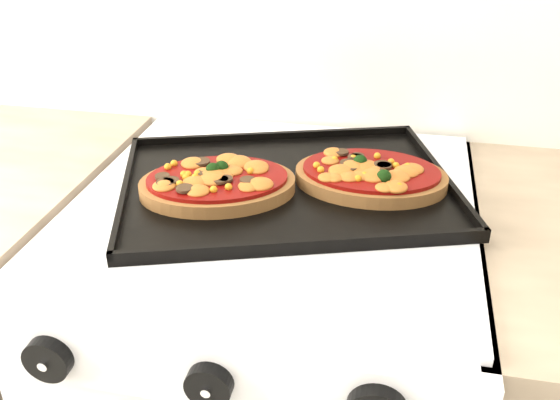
% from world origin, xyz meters
% --- Properties ---
extents(control_panel, '(0.60, 0.02, 0.09)m').
position_xyz_m(control_panel, '(0.02, 1.39, 0.85)').
color(control_panel, white).
rests_on(control_panel, stove).
extents(knob_left, '(0.06, 0.02, 0.06)m').
position_xyz_m(knob_left, '(-0.17, 1.37, 0.85)').
color(knob_left, black).
rests_on(knob_left, control_panel).
extents(knob_center, '(0.05, 0.02, 0.05)m').
position_xyz_m(knob_center, '(0.02, 1.37, 0.85)').
color(knob_center, black).
rests_on(knob_center, control_panel).
extents(baking_tray, '(0.58, 0.50, 0.02)m').
position_xyz_m(baking_tray, '(0.03, 1.73, 0.92)').
color(baking_tray, black).
rests_on(baking_tray, stove).
extents(pizza_left, '(0.27, 0.23, 0.03)m').
position_xyz_m(pizza_left, '(-0.06, 1.68, 0.94)').
color(pizza_left, brown).
rests_on(pizza_left, baking_tray).
extents(pizza_right, '(0.23, 0.16, 0.03)m').
position_xyz_m(pizza_right, '(0.16, 1.76, 0.94)').
color(pizza_right, brown).
rests_on(pizza_right, baking_tray).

